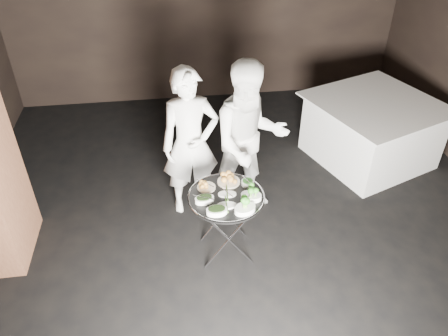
{
  "coord_description": "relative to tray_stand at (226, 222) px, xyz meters",
  "views": [
    {
      "loc": [
        -0.67,
        -3.15,
        3.34
      ],
      "look_at": [
        -0.21,
        0.1,
        0.95
      ],
      "focal_mm": 35.0,
      "sensor_mm": 36.0,
      "label": 1
    }
  ],
  "objects": [
    {
      "name": "serving_tray",
      "position": [
        0.0,
        -0.0,
        0.32
      ],
      "size": [
        0.73,
        0.73,
        0.04
      ],
      "color": "black",
      "rests_on": "tray_stand"
    },
    {
      "name": "broccoli_bowl_b",
      "position": [
        0.14,
        -0.23,
        0.37
      ],
      "size": [
        0.24,
        0.21,
        0.08
      ],
      "rotation": [
        0.0,
        0.0,
        0.39
      ],
      "color": "white",
      "rests_on": "serving_tray"
    },
    {
      "name": "dining_table",
      "position": [
        2.1,
        1.43,
        0.01
      ],
      "size": [
        1.44,
        1.44,
        0.82
      ],
      "rotation": [
        0.0,
        0.0,
        0.36
      ],
      "color": "silver",
      "rests_on": "floor"
    },
    {
      "name": "potato_plate_a",
      "position": [
        -0.17,
        0.15,
        0.36
      ],
      "size": [
        0.18,
        0.18,
        0.06
      ],
      "rotation": [
        0.0,
        0.0,
        0.22
      ],
      "color": "beige",
      "rests_on": "serving_tray"
    },
    {
      "name": "potato_plate_b",
      "position": [
        0.05,
        0.2,
        0.37
      ],
      "size": [
        0.22,
        0.22,
        0.08
      ],
      "rotation": [
        0.0,
        0.0,
        0.31
      ],
      "color": "beige",
      "rests_on": "serving_tray"
    },
    {
      "name": "serving_utensils",
      "position": [
        0.02,
        0.07,
        0.38
      ],
      "size": [
        0.59,
        0.45,
        0.01
      ],
      "color": "silver",
      "rests_on": "serving_tray"
    },
    {
      "name": "floor",
      "position": [
        0.21,
        0.05,
        -0.43
      ],
      "size": [
        6.0,
        7.0,
        0.05
      ],
      "primitive_type": "cube",
      "color": "black",
      "rests_on": "ground"
    },
    {
      "name": "spinach_bowl_b",
      "position": [
        -0.12,
        -0.22,
        0.37
      ],
      "size": [
        0.19,
        0.13,
        0.08
      ],
      "rotation": [
        0.0,
        0.0,
        0.02
      ],
      "color": "white",
      "rests_on": "serving_tray"
    },
    {
      "name": "tray_stand",
      "position": [
        0.0,
        0.0,
        0.0
      ],
      "size": [
        0.49,
        0.41,
        0.71
      ],
      "rotation": [
        0.0,
        0.0,
        0.16
      ],
      "color": "silver",
      "rests_on": "floor"
    },
    {
      "name": "broccoli_bowl_a",
      "position": [
        0.22,
        -0.06,
        0.37
      ],
      "size": [
        0.23,
        0.19,
        0.08
      ],
      "rotation": [
        0.0,
        0.0,
        -0.33
      ],
      "color": "white",
      "rests_on": "serving_tray"
    },
    {
      "name": "spinach_bowl_a",
      "position": [
        -0.21,
        -0.05,
        0.36
      ],
      "size": [
        0.19,
        0.14,
        0.07
      ],
      "rotation": [
        0.0,
        0.0,
        0.15
      ],
      "color": "white",
      "rests_on": "serving_tray"
    },
    {
      "name": "waiter_left",
      "position": [
        -0.27,
        0.77,
        0.44
      ],
      "size": [
        0.66,
        0.47,
        1.69
      ],
      "primitive_type": "imported",
      "rotation": [
        0.0,
        0.0,
        0.11
      ],
      "color": "white",
      "rests_on": "floor"
    },
    {
      "name": "waiter_right",
      "position": [
        0.34,
        0.69,
        0.48
      ],
      "size": [
        0.93,
        0.76,
        1.76
      ],
      "primitive_type": "imported",
      "rotation": [
        0.0,
        0.0,
        0.12
      ],
      "color": "white",
      "rests_on": "floor"
    },
    {
      "name": "asparagus_plate_b",
      "position": [
        -0.02,
        -0.14,
        0.35
      ],
      "size": [
        0.18,
        0.11,
        0.04
      ],
      "rotation": [
        0.0,
        0.0,
        -0.03
      ],
      "color": "white",
      "rests_on": "serving_tray"
    },
    {
      "name": "asparagus_plate_a",
      "position": [
        0.01,
        0.02,
        0.35
      ],
      "size": [
        0.18,
        0.11,
        0.04
      ],
      "rotation": [
        0.0,
        0.0,
        -0.09
      ],
      "color": "white",
      "rests_on": "serving_tray"
    },
    {
      "name": "wall_back",
      "position": [
        0.21,
        3.57,
        1.1
      ],
      "size": [
        6.0,
        0.05,
        3.0
      ],
      "primitive_type": "cube",
      "color": "black",
      "rests_on": "floor"
    },
    {
      "name": "greens_bowl",
      "position": [
        0.23,
        0.14,
        0.36
      ],
      "size": [
        0.12,
        0.12,
        0.07
      ],
      "rotation": [
        0.0,
        0.0,
        -0.21
      ],
      "color": "white",
      "rests_on": "serving_tray"
    }
  ]
}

